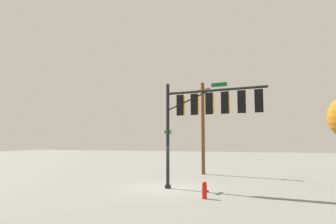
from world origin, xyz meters
TOP-DOWN VIEW (x-y plane):
  - ground_plane at (0.00, 0.00)m, footprint 120.00×120.00m
  - signal_pole_assembly at (2.54, -0.39)m, footprint 5.97×1.59m
  - utility_pole at (0.44, 8.19)m, footprint 1.45×1.25m
  - fire_hydrant at (2.71, -2.57)m, footprint 0.33×0.24m

SIDE VIEW (x-z plane):
  - ground_plane at x=0.00m, z-range 0.00..0.00m
  - fire_hydrant at x=2.71m, z-range 0.00..0.83m
  - utility_pole at x=0.44m, z-range 0.12..7.81m
  - signal_pole_assembly at x=2.54m, z-range 1.47..7.68m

